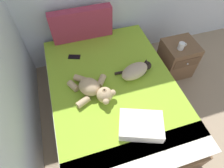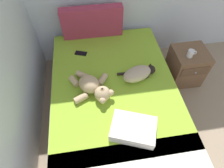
{
  "view_description": "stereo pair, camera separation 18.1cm",
  "coord_description": "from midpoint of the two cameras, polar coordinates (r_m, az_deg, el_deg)",
  "views": [
    {
      "loc": [
        0.56,
        2.24,
        2.19
      ],
      "look_at": [
        0.92,
        3.41,
        0.59
      ],
      "focal_mm": 30.04,
      "sensor_mm": 36.0,
      "label": 1
    },
    {
      "loc": [
        0.73,
        2.2,
        2.19
      ],
      "look_at": [
        0.92,
        3.41,
        0.59
      ],
      "focal_mm": 30.04,
      "sensor_mm": 36.0,
      "label": 2
    }
  ],
  "objects": [
    {
      "name": "nightstand",
      "position": [
        2.86,
        23.31,
        4.98
      ],
      "size": [
        0.44,
        0.44,
        0.52
      ],
      "color": "brown",
      "rests_on": "ground_plane"
    },
    {
      "name": "cat",
      "position": [
        2.13,
        10.49,
        3.05
      ],
      "size": [
        0.44,
        0.29,
        0.15
      ],
      "color": "tan",
      "rests_on": "bed"
    },
    {
      "name": "mug",
      "position": [
        2.59,
        24.73,
        8.35
      ],
      "size": [
        0.12,
        0.08,
        0.09
      ],
      "color": "silver",
      "rests_on": "nightstand"
    },
    {
      "name": "patterned_cushion",
      "position": [
        2.58,
        -3.99,
        18.18
      ],
      "size": [
        0.8,
        0.12,
        0.41
      ],
      "color": "#A5334C",
      "rests_on": "bed"
    },
    {
      "name": "throw_pillow",
      "position": [
        1.78,
        9.47,
        -13.52
      ],
      "size": [
        0.47,
        0.4,
        0.11
      ],
      "primitive_type": "cube",
      "rotation": [
        0.0,
        0.0,
        -0.36
      ],
      "color": "white",
      "rests_on": "bed"
    },
    {
      "name": "cell_phone",
      "position": [
        2.43,
        -7.35,
        9.17
      ],
      "size": [
        0.16,
        0.12,
        0.01
      ],
      "color": "black",
      "rests_on": "bed"
    },
    {
      "name": "teddy_bear",
      "position": [
        1.97,
        -3.21,
        -1.13
      ],
      "size": [
        0.47,
        0.51,
        0.18
      ],
      "color": "tan",
      "rests_on": "bed"
    },
    {
      "name": "bed",
      "position": [
        2.3,
        2.8,
        -4.37
      ],
      "size": [
        1.43,
        1.98,
        0.53
      ],
      "color": "brown",
      "rests_on": "ground_plane"
    }
  ]
}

